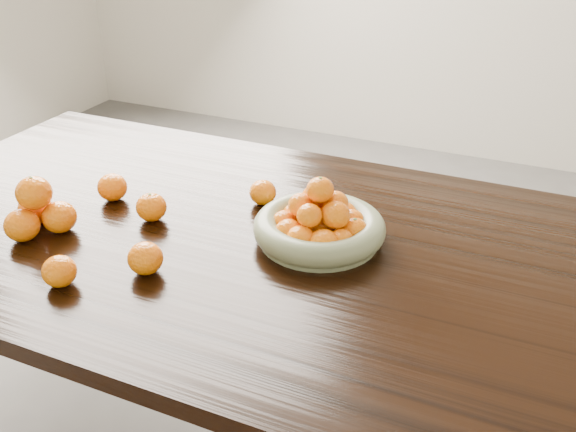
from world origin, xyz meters
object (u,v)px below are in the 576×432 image
at_px(orange_pyramid, 38,211).
at_px(loose_orange_0, 151,207).
at_px(dining_table, 273,274).
at_px(fruit_bowl, 319,225).

distance_m(orange_pyramid, loose_orange_0, 0.25).
height_order(dining_table, fruit_bowl, fruit_bowl).
relative_size(dining_table, loose_orange_0, 28.17).
bearing_deg(fruit_bowl, loose_orange_0, -170.33).
xyz_separation_m(orange_pyramid, loose_orange_0, (0.20, 0.15, -0.02)).
relative_size(orange_pyramid, loose_orange_0, 2.19).
height_order(orange_pyramid, loose_orange_0, orange_pyramid).
bearing_deg(dining_table, fruit_bowl, 21.43).
bearing_deg(loose_orange_0, orange_pyramid, -143.92).
relative_size(dining_table, orange_pyramid, 12.85).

